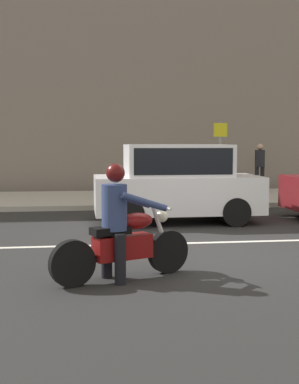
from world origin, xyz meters
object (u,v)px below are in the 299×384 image
object	(u,v)px
parked_hatchback_white	(177,182)
motorcycle_with_rider_denim_blue	(121,233)
pedestrian_bystander	(260,164)
street_sign_post	(220,151)

from	to	relation	value
parked_hatchback_white	motorcycle_with_rider_denim_blue	bearing A→B (deg)	-108.74
pedestrian_bystander	motorcycle_with_rider_denim_blue	bearing A→B (deg)	-118.20
parked_hatchback_white	street_sign_post	size ratio (longest dim) A/B	1.60
street_sign_post	pedestrian_bystander	size ratio (longest dim) A/B	1.42
parked_hatchback_white	street_sign_post	distance (m)	5.42
motorcycle_with_rider_denim_blue	parked_hatchback_white	bearing A→B (deg)	71.26
parked_hatchback_white	pedestrian_bystander	size ratio (longest dim) A/B	2.28
motorcycle_with_rider_denim_blue	parked_hatchback_white	distance (m)	5.20
street_sign_post	pedestrian_bystander	distance (m)	1.71
motorcycle_with_rider_denim_blue	street_sign_post	size ratio (longest dim) A/B	0.82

